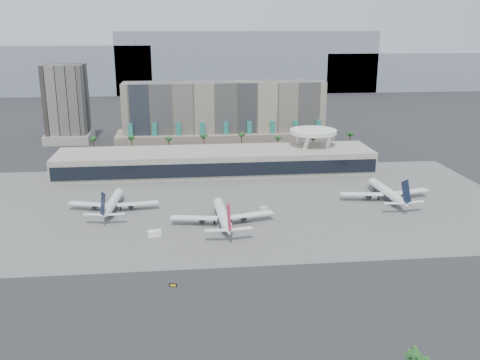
{
  "coord_description": "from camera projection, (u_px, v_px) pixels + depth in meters",
  "views": [
    {
      "loc": [
        -17.06,
        -171.14,
        77.61
      ],
      "look_at": [
        5.7,
        40.0,
        15.49
      ],
      "focal_mm": 40.0,
      "sensor_mm": 36.0,
      "label": 1
    }
  ],
  "objects": [
    {
      "name": "saucer_structure",
      "position": [
        313.0,
        134.0,
        298.02
      ],
      "size": [
        26.0,
        26.0,
        21.89
      ],
      "color": "white",
      "rests_on": "ground"
    },
    {
      "name": "terminal",
      "position": [
        216.0,
        160.0,
        289.84
      ],
      "size": [
        170.0,
        32.5,
        14.5
      ],
      "color": "#B0A89B",
      "rests_on": "ground"
    },
    {
      "name": "office_tower",
      "position": [
        67.0,
        108.0,
        361.49
      ],
      "size": [
        30.0,
        30.0,
        52.0
      ],
      "color": "black",
      "rests_on": "ground"
    },
    {
      "name": "mountain_ridge",
      "position": [
        220.0,
        66.0,
        629.83
      ],
      "size": [
        680.0,
        60.0,
        70.0
      ],
      "color": "gray",
      "rests_on": "ground"
    },
    {
      "name": "palm_row",
      "position": [
        224.0,
        139.0,
        322.99
      ],
      "size": [
        157.8,
        2.8,
        13.1
      ],
      "color": "brown",
      "rests_on": "ground"
    },
    {
      "name": "service_vehicle_b",
      "position": [
        263.0,
        209.0,
        230.91
      ],
      "size": [
        3.32,
        1.93,
        1.69
      ],
      "primitive_type": "cube",
      "rotation": [
        0.0,
        0.0,
        0.02
      ],
      "color": "silver",
      "rests_on": "ground"
    },
    {
      "name": "airliner_centre",
      "position": [
        223.0,
        215.0,
        214.38
      ],
      "size": [
        42.42,
        43.72,
        15.09
      ],
      "rotation": [
        0.0,
        0.0,
        0.05
      ],
      "color": "white",
      "rests_on": "ground"
    },
    {
      "name": "hotel",
      "position": [
        225.0,
        121.0,
        349.6
      ],
      "size": [
        140.0,
        30.0,
        42.0
      ],
      "color": "gray",
      "rests_on": "ground"
    },
    {
      "name": "taxiway_sign",
      "position": [
        173.0,
        285.0,
        164.06
      ],
      "size": [
        2.39,
        0.79,
        1.08
      ],
      "rotation": [
        0.0,
        0.0,
        -0.2
      ],
      "color": "black",
      "rests_on": "ground"
    },
    {
      "name": "airliner_right",
      "position": [
        387.0,
        192.0,
        244.12
      ],
      "size": [
        42.8,
        44.13,
        15.23
      ],
      "rotation": [
        0.0,
        0.0,
        0.05
      ],
      "color": "white",
      "rests_on": "ground"
    },
    {
      "name": "service_vehicle_a",
      "position": [
        154.0,
        233.0,
        202.68
      ],
      "size": [
        5.33,
        3.42,
        2.41
      ],
      "primitive_type": "cube",
      "rotation": [
        0.0,
        0.0,
        0.22
      ],
      "color": "white",
      "rests_on": "ground"
    },
    {
      "name": "ground",
      "position": [
        236.0,
        255.0,
        186.85
      ],
      "size": [
        900.0,
        900.0,
        0.0
      ],
      "primitive_type": "plane",
      "color": "#232326",
      "rests_on": "ground"
    },
    {
      "name": "apron_pad",
      "position": [
        224.0,
        204.0,
        239.33
      ],
      "size": [
        260.0,
        130.0,
        0.06
      ],
      "primitive_type": "cube",
      "color": "#5B5B59",
      "rests_on": "ground"
    },
    {
      "name": "airliner_left",
      "position": [
        113.0,
        203.0,
        230.03
      ],
      "size": [
        39.22,
        40.5,
        13.98
      ],
      "rotation": [
        0.0,
        0.0,
        -0.08
      ],
      "color": "white",
      "rests_on": "ground"
    }
  ]
}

